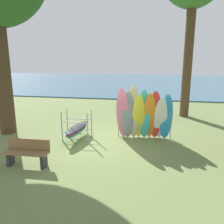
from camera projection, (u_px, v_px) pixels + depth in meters
name	position (u px, v px, depth m)	size (l,w,h in m)	color
ground_plane	(103.00, 142.00, 9.07)	(80.00, 80.00, 0.00)	olive
lake_water	(142.00, 81.00, 35.91)	(80.00, 36.00, 0.10)	#38607A
leaning_board_pile	(144.00, 116.00, 9.12)	(2.38, 0.82, 2.34)	pink
board_storage_rack	(77.00, 128.00, 9.28)	(1.15, 2.13, 1.25)	#9EA0A5
park_bench	(27.00, 152.00, 6.93)	(1.42, 0.47, 0.85)	#2D2D33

